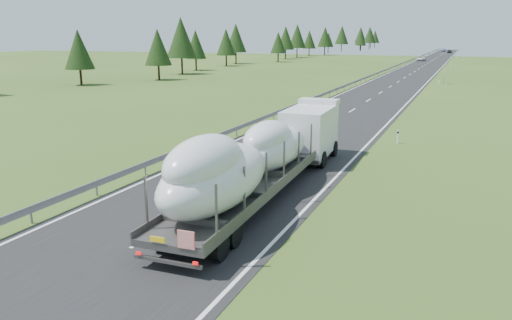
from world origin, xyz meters
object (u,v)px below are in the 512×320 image
at_px(highway_sign, 444,73).
at_px(distant_car_dark, 450,51).
at_px(boat_truck, 262,154).
at_px(distant_van, 421,58).
at_px(distant_car_blue, 444,50).

xyz_separation_m(highway_sign, distant_car_dark, (-5.13, 158.44, -1.03)).
bearing_deg(boat_truck, highway_sign, 85.55).
bearing_deg(distant_car_dark, distant_van, -99.28).
relative_size(boat_truck, distant_car_dark, 4.21).
bearing_deg(distant_van, distant_car_dark, 87.29).
xyz_separation_m(highway_sign, distant_van, (-10.36, 78.63, -1.07)).
bearing_deg(distant_car_dark, highway_sign, -93.68).
bearing_deg(highway_sign, distant_car_blue, 92.74).
height_order(highway_sign, distant_car_blue, highway_sign).
relative_size(highway_sign, distant_car_dark, 0.57).
distance_m(highway_sign, boat_truck, 65.30).
bearing_deg(distant_car_blue, distant_car_dark, -85.48).
relative_size(distant_van, distant_car_blue, 1.27).
height_order(distant_van, distant_car_blue, distant_van).
distance_m(boat_truck, distant_car_dark, 223.55).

